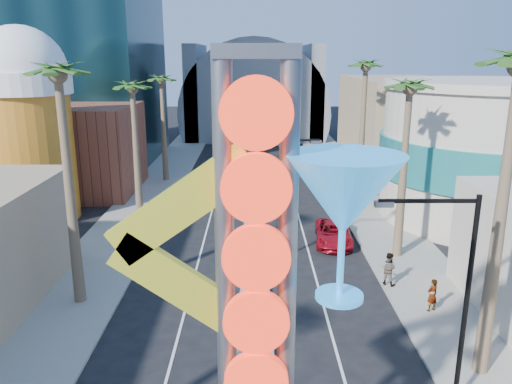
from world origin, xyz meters
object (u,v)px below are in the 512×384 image
neon_sign (292,285)px  pedestrian_a (432,295)px  pedestrian_b (388,269)px  red_pickup (334,233)px

neon_sign → pedestrian_a: neon_sign is taller
pedestrian_b → red_pickup: bearing=-39.0°
neon_sign → pedestrian_a: (7.88, 11.86, -6.31)m
neon_sign → red_pickup: 22.92m
red_pickup → pedestrian_b: bearing=-68.0°
neon_sign → pedestrian_b: neon_sign is taller
red_pickup → neon_sign: bearing=-96.3°
pedestrian_b → pedestrian_a: bearing=149.9°
red_pickup → pedestrian_b: 6.94m
red_pickup → pedestrian_a: (3.34, -9.61, 0.28)m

